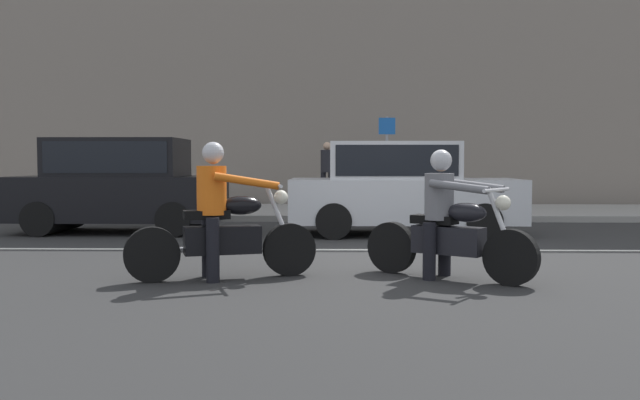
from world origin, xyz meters
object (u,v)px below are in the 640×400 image
Objects in this scene: motorcycle_with_rider_orange_stripe at (221,223)px; pedestrian_bystander at (327,169)px; parked_sedan_silver at (400,188)px; street_sign_post at (387,152)px; parked_hatchback_black at (119,184)px; motorcycle_with_rider_gray at (448,226)px.

pedestrian_bystander is at bearing 84.07° from motorcycle_with_rider_orange_stripe.
street_sign_post is at bearing 88.44° from parked_sedan_silver.
pedestrian_bystander reaches higher than parked_hatchback_black.
pedestrian_bystander is (-1.59, -0.20, -0.45)m from street_sign_post.
motorcycle_with_rider_gray is (2.61, 0.08, -0.03)m from motorcycle_with_rider_orange_stripe.
motorcycle_with_rider_orange_stripe is at bearing -61.18° from parked_hatchback_black.
motorcycle_with_rider_orange_stripe is at bearing -104.22° from street_sign_post.
parked_hatchback_black is 1.64× the size of street_sign_post.
parked_sedan_silver is 5.62m from street_sign_post.
pedestrian_bystander is at bearing 104.98° from parked_sedan_silver.
motorcycle_with_rider_gray is at bearing -43.01° from parked_hatchback_black.
motorcycle_with_rider_gray is at bearing -88.72° from parked_sedan_silver.
parked_hatchback_black is (-2.85, 5.17, 0.28)m from motorcycle_with_rider_orange_stripe.
parked_sedan_silver is 5.57m from pedestrian_bystander.
parked_hatchback_black is (-5.46, 5.09, 0.32)m from motorcycle_with_rider_gray.
pedestrian_bystander reaches higher than motorcycle_with_rider_gray.
parked_sedan_silver is at bearing 91.28° from motorcycle_with_rider_gray.
street_sign_post is at bearing 89.76° from motorcycle_with_rider_gray.
street_sign_post is (5.50, 5.31, 0.67)m from parked_hatchback_black.
parked_sedan_silver is 1.06× the size of parked_hatchback_black.
parked_sedan_silver is at bearing -75.02° from pedestrian_bystander.
street_sign_post is (2.66, 10.48, 0.96)m from motorcycle_with_rider_orange_stripe.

